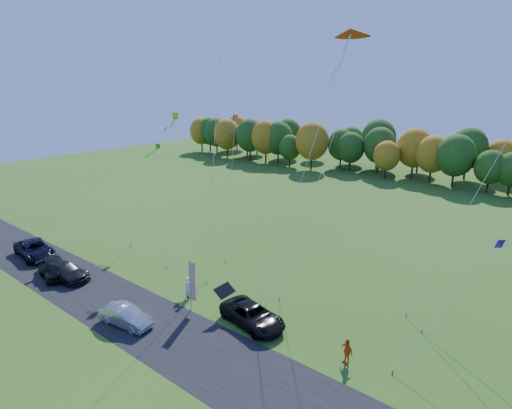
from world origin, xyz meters
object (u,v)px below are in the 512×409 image
Objects in this scene: person_east at (347,351)px; silver_sedan at (126,316)px; black_suv at (252,315)px; feather_flag at (192,281)px.

silver_sedan is at bearing -133.40° from person_east.
black_suv is 1.27× the size of silver_sedan.
black_suv reaches higher than silver_sedan.
feather_flag reaches higher than person_east.
black_suv is at bearing 16.83° from feather_flag.
person_east is (14.30, 5.93, 0.14)m from silver_sedan.
silver_sedan is at bearing -120.50° from feather_flag.
person_east is (7.17, 0.32, 0.10)m from black_suv.
person_east reaches higher than black_suv.
person_east is at bearing -76.96° from black_suv.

